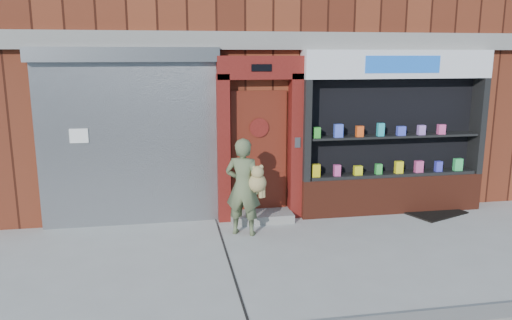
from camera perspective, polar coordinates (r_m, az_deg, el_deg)
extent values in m
plane|color=#9E9E99|center=(7.66, 8.69, -10.59)|extent=(80.00, 80.00, 0.00)
cube|color=#542013|center=(12.94, 0.30, 16.78)|extent=(12.00, 8.00, 8.00)
cube|color=gray|center=(8.91, 5.26, 13.41)|extent=(12.00, 0.16, 0.30)
cube|color=gray|center=(8.77, -14.27, 1.62)|extent=(3.00, 0.10, 2.80)
cube|color=slate|center=(8.57, -14.83, 11.59)|extent=(3.10, 0.30, 0.24)
cube|color=white|center=(8.77, -19.59, 2.62)|extent=(0.30, 0.01, 0.24)
cube|color=#56110E|center=(8.74, -3.76, 1.27)|extent=(0.22, 0.28, 2.60)
cube|color=#56110E|center=(8.98, 4.52, 1.54)|extent=(0.22, 0.28, 2.60)
cube|color=#56110E|center=(8.69, 0.45, 10.52)|extent=(1.50, 0.28, 0.40)
cube|color=black|center=(8.54, 0.64, 10.50)|extent=(0.35, 0.01, 0.12)
cube|color=#5A1C10|center=(8.96, 0.30, 0.91)|extent=(1.00, 0.06, 2.20)
cylinder|color=black|center=(8.84, 0.36, 3.72)|extent=(0.28, 0.02, 0.28)
cylinder|color=#56110E|center=(8.83, 0.37, 3.71)|extent=(0.34, 0.02, 0.34)
cube|color=gray|center=(8.99, 0.61, -6.47)|extent=(1.10, 0.55, 0.15)
cube|color=slate|center=(8.82, 4.78, 2.01)|extent=(0.10, 0.02, 0.18)
cube|color=maroon|center=(9.77, 15.09, -3.71)|extent=(3.50, 0.40, 0.70)
cube|color=black|center=(8.91, 5.64, 3.40)|extent=(0.12, 0.40, 1.80)
cube|color=black|center=(10.36, 23.98, 3.62)|extent=(0.12, 0.40, 1.80)
cube|color=black|center=(9.68, 15.03, 3.73)|extent=(3.30, 0.03, 1.80)
cube|color=black|center=(9.67, 15.22, -1.54)|extent=(3.20, 0.36, 0.06)
cube|color=black|center=(9.53, 15.45, 2.67)|extent=(3.20, 0.36, 0.04)
cube|color=white|center=(9.42, 15.90, 10.50)|extent=(3.50, 0.40, 0.50)
cube|color=blue|center=(9.24, 16.46, 10.44)|extent=(1.40, 0.01, 0.30)
cube|color=yellow|center=(9.03, 6.85, -1.20)|extent=(0.15, 0.09, 0.23)
cube|color=#D34690|center=(9.15, 9.24, -1.17)|extent=(0.12, 0.09, 0.20)
cube|color=yellow|center=(9.30, 11.56, -1.17)|extent=(0.15, 0.09, 0.17)
cube|color=green|center=(9.45, 13.82, -1.00)|extent=(0.11, 0.09, 0.19)
cube|color=yellow|center=(9.61, 16.00, -0.79)|extent=(0.14, 0.09, 0.22)
cube|color=#D24686|center=(9.80, 18.10, -0.71)|extent=(0.15, 0.09, 0.22)
cube|color=#3D3ED0|center=(9.99, 20.12, -0.68)|extent=(0.12, 0.09, 0.19)
cube|color=#37C25E|center=(10.20, 22.07, -0.48)|extent=(0.16, 0.09, 0.23)
cube|color=green|center=(8.89, 6.96, 3.13)|extent=(0.12, 0.09, 0.19)
cube|color=#445EE8|center=(9.02, 9.40, 3.32)|extent=(0.15, 0.09, 0.24)
cube|color=#FF571A|center=(9.16, 11.75, 3.23)|extent=(0.13, 0.09, 0.19)
cube|color=#25B0BD|center=(9.32, 14.04, 3.39)|extent=(0.12, 0.09, 0.23)
cube|color=#4452E9|center=(9.49, 16.24, 3.22)|extent=(0.15, 0.09, 0.17)
cube|color=#A976D4|center=(9.68, 18.37, 3.28)|extent=(0.13, 0.09, 0.18)
cube|color=#E94D93|center=(9.87, 20.41, 3.31)|extent=(0.14, 0.09, 0.18)
imported|color=#566240|center=(8.14, -1.49, -3.09)|extent=(0.69, 0.59, 1.61)
sphere|color=#9B854D|center=(8.12, 0.10, -2.60)|extent=(0.31, 0.31, 0.31)
sphere|color=#9B854D|center=(8.03, 0.17, -1.39)|extent=(0.21, 0.21, 0.21)
sphere|color=#9B854D|center=(8.00, -0.27, -0.83)|extent=(0.07, 0.07, 0.07)
sphere|color=#9B854D|center=(8.02, 0.61, -0.79)|extent=(0.07, 0.07, 0.07)
cylinder|color=#9B854D|center=(8.14, -0.62, -3.70)|extent=(0.07, 0.07, 0.19)
cylinder|color=#9B854D|center=(8.18, 0.82, -3.63)|extent=(0.07, 0.07, 0.19)
cylinder|color=#9B854D|center=(8.13, -0.31, -3.73)|extent=(0.07, 0.07, 0.19)
cylinder|color=#9B854D|center=(8.15, 0.56, -3.69)|extent=(0.07, 0.07, 0.19)
cube|color=black|center=(10.01, 19.68, -5.64)|extent=(1.25, 1.07, 0.03)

